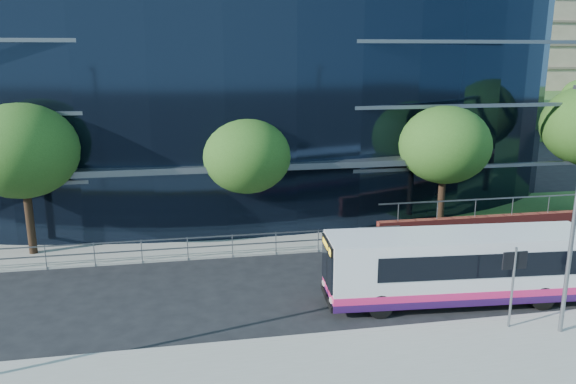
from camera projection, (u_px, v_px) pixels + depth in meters
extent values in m
plane|color=black|center=(365.00, 320.00, 19.58)|extent=(200.00, 200.00, 0.00)
cube|color=gray|center=(374.00, 332.00, 18.61)|extent=(80.00, 0.25, 0.16)
cube|color=gold|center=(372.00, 331.00, 18.82)|extent=(80.00, 0.08, 0.01)
cube|color=gold|center=(371.00, 329.00, 18.96)|extent=(80.00, 0.08, 0.01)
cube|color=gray|center=(187.00, 232.00, 29.01)|extent=(50.00, 8.00, 0.10)
cube|color=black|center=(209.00, 68.00, 39.83)|extent=(38.00, 16.00, 16.00)
cube|color=#595E66|center=(226.00, 167.00, 27.04)|extent=(22.00, 1.20, 0.30)
cube|color=slate|center=(141.00, 241.00, 24.59)|extent=(24.00, 0.05, 0.05)
cube|color=slate|center=(142.00, 251.00, 24.70)|extent=(24.00, 0.05, 0.05)
cylinder|color=slate|center=(142.00, 252.00, 24.72)|extent=(0.04, 0.04, 1.10)
cube|color=#2D511E|center=(460.00, 104.00, 78.17)|extent=(60.00, 42.00, 4.00)
cylinder|color=slate|center=(512.00, 288.00, 18.48)|extent=(0.08, 0.08, 2.80)
cube|color=black|center=(515.00, 260.00, 18.26)|extent=(0.85, 0.06, 0.60)
cylinder|color=black|center=(30.00, 221.00, 25.47)|extent=(0.36, 0.36, 3.30)
ellipsoid|color=#1D3C11|center=(22.00, 151.00, 24.69)|extent=(4.95, 4.95, 4.21)
cylinder|color=black|center=(248.00, 211.00, 27.77)|extent=(0.36, 0.36, 2.86)
ellipsoid|color=#1D3C11|center=(247.00, 156.00, 27.09)|extent=(4.29, 4.29, 3.65)
cylinder|color=black|center=(441.00, 202.00, 29.03)|extent=(0.36, 0.36, 3.08)
ellipsoid|color=#1D3C11|center=(445.00, 145.00, 28.30)|extent=(4.62, 4.62, 3.93)
cylinder|color=black|center=(461.00, 123.00, 61.60)|extent=(0.36, 0.36, 3.08)
ellipsoid|color=#1D3C11|center=(463.00, 95.00, 60.87)|extent=(4.62, 4.62, 3.93)
cylinder|color=slate|center=(575.00, 215.00, 17.54)|extent=(0.14, 0.14, 8.00)
cube|color=silver|center=(458.00, 264.00, 20.71)|extent=(9.88, 2.90, 2.35)
cube|color=#2D1147|center=(456.00, 290.00, 20.96)|extent=(9.90, 2.96, 0.27)
cube|color=#D41F60|center=(457.00, 284.00, 20.90)|extent=(9.90, 2.96, 0.27)
cube|color=black|center=(473.00, 255.00, 20.69)|extent=(7.94, 2.81, 0.89)
cube|color=black|center=(328.00, 267.00, 20.15)|extent=(0.22, 1.91, 1.37)
cube|color=black|center=(328.00, 245.00, 19.95)|extent=(0.23, 1.82, 0.35)
cube|color=yellow|center=(326.00, 243.00, 20.16)|extent=(0.11, 0.97, 0.19)
cube|color=black|center=(327.00, 298.00, 20.44)|extent=(0.25, 2.13, 0.21)
cylinder|color=black|center=(380.00, 306.00, 19.67)|extent=(0.90, 0.33, 0.89)
cylinder|color=black|center=(542.00, 298.00, 20.32)|extent=(0.90, 0.33, 0.89)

